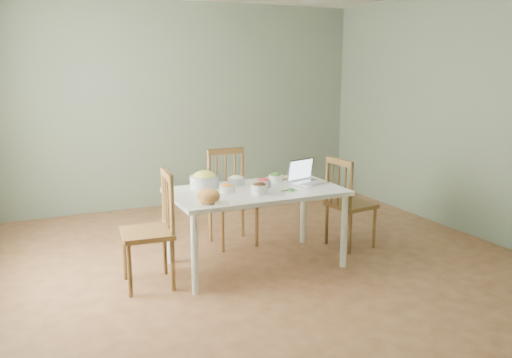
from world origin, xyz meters
name	(u,v)px	position (x,y,z in m)	size (l,w,h in m)	color
floor	(263,263)	(0.00, 0.00, 0.00)	(5.00, 5.00, 0.00)	#54351E
wall_back	(184,105)	(0.00, 2.50, 1.35)	(5.00, 0.00, 2.70)	#5D6F52
wall_front	(483,175)	(0.00, -2.50, 1.35)	(5.00, 0.00, 2.70)	#5D6F52
wall_right	(467,114)	(2.50, 0.00, 1.35)	(0.00, 5.00, 2.70)	#5D6F52
dining_table	(256,228)	(-0.09, -0.02, 0.37)	(1.59, 0.89, 0.74)	white
chair_far	(233,198)	(-0.06, 0.63, 0.51)	(0.45, 0.43, 1.01)	#4B3010
chair_left	(147,230)	(-1.13, -0.06, 0.50)	(0.44, 0.42, 1.00)	#4B3010
chair_right	(351,202)	(1.04, 0.06, 0.48)	(0.42, 0.40, 0.95)	#4B3010
bread_boule	(209,196)	(-0.65, -0.31, 0.81)	(0.19, 0.19, 0.13)	#B87B39
butter_stick	(222,203)	(-0.57, -0.40, 0.76)	(0.11, 0.03, 0.03)	white
bowl_squash	(204,180)	(-0.50, 0.25, 0.82)	(0.27, 0.27, 0.16)	#EFF16B
bowl_carrot	(227,188)	(-0.37, -0.01, 0.78)	(0.14, 0.14, 0.08)	orange
bowl_onion	(236,180)	(-0.18, 0.25, 0.79)	(0.16, 0.16, 0.09)	#FDEFCA
bowl_mushroom	(259,188)	(-0.12, -0.17, 0.79)	(0.16, 0.16, 0.10)	black
bowl_redpep	(263,183)	(0.01, 0.03, 0.79)	(0.15, 0.15, 0.09)	red
bowl_broccoli	(276,177)	(0.24, 0.22, 0.79)	(0.14, 0.14, 0.09)	#1B5014
flatbread	(276,178)	(0.29, 0.31, 0.75)	(0.21, 0.21, 0.02)	tan
basil_bunch	(288,189)	(0.17, -0.18, 0.75)	(0.18, 0.18, 0.02)	#1E481A
laptop	(310,172)	(0.49, -0.03, 0.86)	(0.33, 0.26, 0.23)	silver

